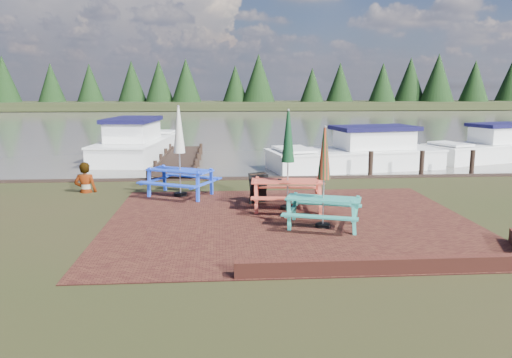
{
  "coord_description": "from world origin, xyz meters",
  "views": [
    {
      "loc": [
        -1.71,
        -10.88,
        3.3
      ],
      "look_at": [
        -0.81,
        1.5,
        1.0
      ],
      "focal_mm": 35.0,
      "sensor_mm": 36.0,
      "label": 1
    }
  ],
  "objects_px": {
    "boat_jetty": "(138,145)",
    "person": "(84,163)",
    "picnic_table_red": "(288,176)",
    "boat_far": "(490,149)",
    "picnic_table_blue": "(180,165)",
    "boat_near": "(358,155)",
    "chalkboard": "(258,188)",
    "jetty": "(180,159)",
    "picnic_table_teal": "(323,193)"
  },
  "relations": [
    {
      "from": "boat_near",
      "to": "picnic_table_red",
      "type": "bearing_deg",
      "value": 141.72
    },
    {
      "from": "boat_near",
      "to": "person",
      "type": "relative_size",
      "value": 4.04
    },
    {
      "from": "picnic_table_red",
      "to": "person",
      "type": "xyz_separation_m",
      "value": [
        -6.07,
        2.72,
        0.02
      ]
    },
    {
      "from": "picnic_table_teal",
      "to": "picnic_table_red",
      "type": "height_order",
      "value": "picnic_table_red"
    },
    {
      "from": "picnic_table_red",
      "to": "jetty",
      "type": "bearing_deg",
      "value": 117.34
    },
    {
      "from": "boat_near",
      "to": "chalkboard",
      "type": "bearing_deg",
      "value": 134.58
    },
    {
      "from": "picnic_table_blue",
      "to": "jetty",
      "type": "height_order",
      "value": "picnic_table_blue"
    },
    {
      "from": "picnic_table_teal",
      "to": "boat_near",
      "type": "height_order",
      "value": "picnic_table_teal"
    },
    {
      "from": "picnic_table_blue",
      "to": "chalkboard",
      "type": "xyz_separation_m",
      "value": [
        2.3,
        -1.09,
        -0.51
      ]
    },
    {
      "from": "boat_jetty",
      "to": "person",
      "type": "distance_m",
      "value": 9.08
    },
    {
      "from": "picnic_table_teal",
      "to": "boat_far",
      "type": "height_order",
      "value": "picnic_table_teal"
    },
    {
      "from": "picnic_table_red",
      "to": "boat_far",
      "type": "xyz_separation_m",
      "value": [
        11.09,
        9.74,
        -0.56
      ]
    },
    {
      "from": "boat_near",
      "to": "person",
      "type": "height_order",
      "value": "person"
    },
    {
      "from": "boat_near",
      "to": "picnic_table_blue",
      "type": "bearing_deg",
      "value": 118.85
    },
    {
      "from": "picnic_table_red",
      "to": "boat_far",
      "type": "distance_m",
      "value": 14.77
    },
    {
      "from": "boat_jetty",
      "to": "boat_near",
      "type": "height_order",
      "value": "boat_jetty"
    },
    {
      "from": "picnic_table_blue",
      "to": "person",
      "type": "distance_m",
      "value": 3.13
    },
    {
      "from": "picnic_table_blue",
      "to": "jetty",
      "type": "relative_size",
      "value": 0.3
    },
    {
      "from": "picnic_table_red",
      "to": "boat_near",
      "type": "distance_m",
      "value": 8.86
    },
    {
      "from": "picnic_table_red",
      "to": "chalkboard",
      "type": "bearing_deg",
      "value": 135.56
    },
    {
      "from": "picnic_table_blue",
      "to": "jetty",
      "type": "bearing_deg",
      "value": 122.07
    },
    {
      "from": "picnic_table_red",
      "to": "chalkboard",
      "type": "height_order",
      "value": "picnic_table_red"
    },
    {
      "from": "person",
      "to": "picnic_table_red",
      "type": "bearing_deg",
      "value": 157.67
    },
    {
      "from": "picnic_table_red",
      "to": "person",
      "type": "distance_m",
      "value": 6.65
    },
    {
      "from": "boat_far",
      "to": "person",
      "type": "height_order",
      "value": "person"
    },
    {
      "from": "jetty",
      "to": "person",
      "type": "relative_size",
      "value": 4.72
    },
    {
      "from": "picnic_table_blue",
      "to": "chalkboard",
      "type": "distance_m",
      "value": 2.6
    },
    {
      "from": "chalkboard",
      "to": "boat_far",
      "type": "xyz_separation_m",
      "value": [
        11.82,
        8.87,
        -0.06
      ]
    },
    {
      "from": "jetty",
      "to": "person",
      "type": "bearing_deg",
      "value": -111.34
    },
    {
      "from": "chalkboard",
      "to": "jetty",
      "type": "height_order",
      "value": "chalkboard"
    },
    {
      "from": "picnic_table_teal",
      "to": "person",
      "type": "bearing_deg",
      "value": 164.93
    },
    {
      "from": "picnic_table_blue",
      "to": "person",
      "type": "bearing_deg",
      "value": -166.47
    },
    {
      "from": "picnic_table_blue",
      "to": "picnic_table_red",
      "type": "bearing_deg",
      "value": -5.37
    },
    {
      "from": "picnic_table_blue",
      "to": "boat_near",
      "type": "height_order",
      "value": "picnic_table_blue"
    },
    {
      "from": "chalkboard",
      "to": "picnic_table_red",
      "type": "bearing_deg",
      "value": -77.47
    },
    {
      "from": "jetty",
      "to": "chalkboard",
      "type": "bearing_deg",
      "value": -70.71
    },
    {
      "from": "picnic_table_red",
      "to": "boat_jetty",
      "type": "height_order",
      "value": "picnic_table_red"
    },
    {
      "from": "jetty",
      "to": "picnic_table_teal",
      "type": "bearing_deg",
      "value": -68.86
    },
    {
      "from": "picnic_table_blue",
      "to": "chalkboard",
      "type": "bearing_deg",
      "value": 2.22
    },
    {
      "from": "picnic_table_teal",
      "to": "picnic_table_red",
      "type": "distance_m",
      "value": 1.9
    },
    {
      "from": "picnic_table_teal",
      "to": "boat_far",
      "type": "relative_size",
      "value": 0.36
    },
    {
      "from": "boat_jetty",
      "to": "jetty",
      "type": "bearing_deg",
      "value": -43.11
    },
    {
      "from": "jetty",
      "to": "boat_far",
      "type": "distance_m",
      "value": 14.71
    },
    {
      "from": "picnic_table_red",
      "to": "picnic_table_blue",
      "type": "height_order",
      "value": "picnic_table_blue"
    },
    {
      "from": "boat_jetty",
      "to": "boat_near",
      "type": "distance_m",
      "value": 10.76
    },
    {
      "from": "jetty",
      "to": "boat_jetty",
      "type": "bearing_deg",
      "value": 129.77
    },
    {
      "from": "picnic_table_red",
      "to": "picnic_table_blue",
      "type": "bearing_deg",
      "value": 152.79
    },
    {
      "from": "picnic_table_blue",
      "to": "person",
      "type": "height_order",
      "value": "picnic_table_blue"
    },
    {
      "from": "picnic_table_blue",
      "to": "boat_jetty",
      "type": "relative_size",
      "value": 0.34
    },
    {
      "from": "picnic_table_red",
      "to": "boat_far",
      "type": "relative_size",
      "value": 0.41
    }
  ]
}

